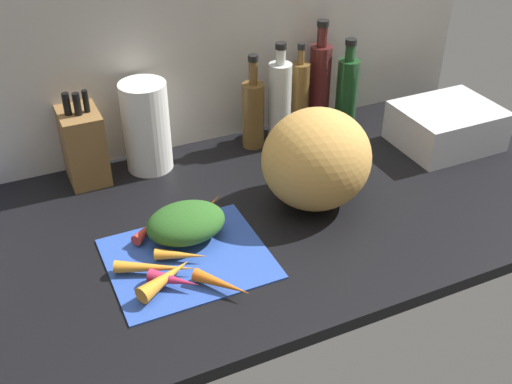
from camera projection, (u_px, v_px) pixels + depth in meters
The scene contains 21 objects.
ground_plane at pixel (247, 218), 145.85cm from camera, with size 170.00×80.00×3.00cm, color black.
wall_back at pixel (184, 37), 157.54cm from camera, with size 170.00×3.00×60.00cm, color #BCB7AD.
cutting_board at pixel (188, 258), 130.64cm from camera, with size 33.02×28.54×0.80cm, color #2D51B7.
carrot_0 at pixel (202, 215), 140.72cm from camera, with size 2.38×2.38×17.96cm, color orange.
carrot_1 at pixel (222, 284), 121.26cm from camera, with size 2.70×2.70×12.30cm, color orange.
carrot_2 at pixel (156, 268), 125.34cm from camera, with size 2.62×2.62×17.03cm, color orange.
carrot_3 at pixel (196, 213), 141.69cm from camera, with size 2.14×2.14×13.23cm, color #B2264C.
carrot_4 at pixel (149, 228), 136.66cm from camera, with size 2.52×2.52×10.36cm, color red.
carrot_5 at pixel (174, 280), 121.90cm from camera, with size 3.01×3.01×10.31cm, color #B2264C.
carrot_6 at pixel (166, 278), 122.01cm from camera, with size 3.58×3.58×13.09cm, color orange.
carrot_7 at pixel (181, 255), 128.75cm from camera, with size 2.48×2.48×11.08cm, color orange.
carrot_greens_pile at pixel (186, 223), 134.07cm from camera, with size 17.43×13.41×7.37cm, color #2D6023.
winter_squash at pixel (316, 159), 141.99cm from camera, with size 25.71×24.13×23.85cm, color gold.
knife_block at pixel (83, 145), 152.60cm from camera, with size 9.42×13.35×24.02cm.
paper_towel_roll at pixel (146, 127), 155.84cm from camera, with size 11.82×11.82×23.44cm, color white.
bottle_0 at pixel (253, 112), 166.47cm from camera, with size 6.03×6.03×26.15cm.
bottle_1 at pixel (280, 103), 166.43cm from camera, with size 6.22×6.22×28.86cm.
bottle_2 at pixel (299, 97), 172.28cm from camera, with size 5.15×5.15×26.43cm.
bottle_3 at pixel (319, 84), 174.83cm from camera, with size 6.20×6.20×31.17cm.
bottle_4 at pixel (347, 91), 176.03cm from camera, with size 6.13×6.13×26.02cm.
dish_rack at pixel (446, 126), 169.59cm from camera, with size 26.40×21.49×11.01cm, color silver.
Camera 1 is at (-47.52, -108.20, 84.22)cm, focal length 43.50 mm.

